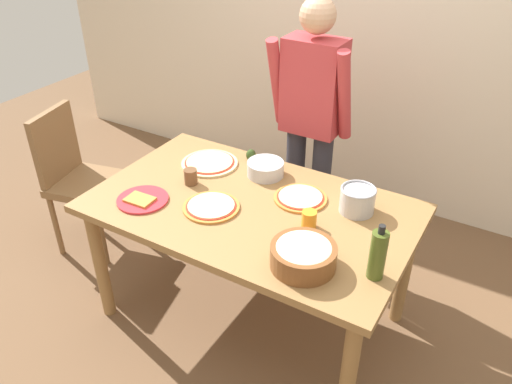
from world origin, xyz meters
TOP-DOWN VIEW (x-y plane):
  - ground at (0.00, 0.00)m, footprint 8.00×8.00m
  - wall_back at (0.00, 1.60)m, footprint 5.60×0.10m
  - dining_table at (0.00, 0.00)m, footprint 1.60×0.96m
  - person_cook at (-0.04, 0.76)m, footprint 0.49×0.25m
  - chair_wooden_left at (-1.32, 0.02)m, footprint 0.48×0.48m
  - pizza_raw_on_board at (-0.42, 0.24)m, footprint 0.32×0.32m
  - pizza_cooked_on_tray at (-0.15, -0.12)m, footprint 0.28×0.28m
  - pizza_second_cooked at (0.19, 0.17)m, footprint 0.27×0.27m
  - plate_with_slice at (-0.49, -0.25)m, footprint 0.26×0.26m
  - popcorn_bowl at (0.43, -0.28)m, footprint 0.28×0.28m
  - mixing_bowl_steel at (-0.08, 0.29)m, footprint 0.20×0.20m
  - olive_oil_bottle at (0.71, -0.19)m, footprint 0.07×0.07m
  - steel_pot at (0.47, 0.22)m, footprint 0.17×0.17m
  - cup_orange at (0.33, -0.02)m, footprint 0.07×0.07m
  - cup_small_brown at (-0.38, 0.01)m, footprint 0.07×0.07m
  - avocado at (-0.24, 0.39)m, footprint 0.06×0.06m

SIDE VIEW (x-z plane):
  - ground at x=0.00m, z-range 0.00..0.00m
  - chair_wooden_left at x=-1.32m, z-range 0.07..1.02m
  - dining_table at x=0.00m, z-range 0.29..1.05m
  - plate_with_slice at x=-0.49m, z-range 0.76..0.78m
  - pizza_second_cooked at x=0.19m, z-range 0.76..0.78m
  - pizza_raw_on_board at x=-0.42m, z-range 0.76..0.78m
  - pizza_cooked_on_tray at x=-0.15m, z-range 0.76..0.78m
  - avocado at x=-0.24m, z-range 0.76..0.83m
  - mixing_bowl_steel at x=-0.08m, z-range 0.76..0.84m
  - cup_orange at x=0.33m, z-range 0.76..0.84m
  - cup_small_brown at x=-0.38m, z-range 0.76..0.84m
  - popcorn_bowl at x=0.43m, z-range 0.76..0.88m
  - steel_pot at x=0.47m, z-range 0.76..0.89m
  - olive_oil_bottle at x=0.71m, z-range 0.75..1.00m
  - person_cook at x=-0.04m, z-range 0.13..1.75m
  - wall_back at x=0.00m, z-range 0.00..2.60m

